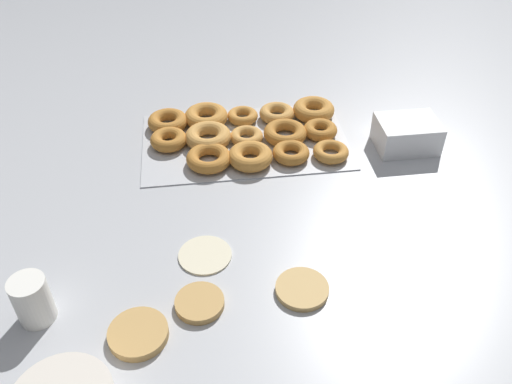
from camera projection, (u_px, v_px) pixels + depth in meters
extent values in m
plane|color=#B2B5BA|center=(262.00, 246.00, 1.09)|extent=(3.00, 3.00, 0.00)
cylinder|color=tan|center=(138.00, 334.00, 0.92)|extent=(0.10, 0.10, 0.02)
cylinder|color=beige|center=(205.00, 254.00, 1.06)|extent=(0.11, 0.11, 0.01)
cylinder|color=tan|center=(302.00, 289.00, 0.99)|extent=(0.10, 0.10, 0.01)
cylinder|color=tan|center=(200.00, 303.00, 0.97)|extent=(0.09, 0.09, 0.01)
cube|color=silver|center=(245.00, 141.00, 1.37)|extent=(0.51, 0.31, 0.01)
torus|color=#C68438|center=(314.00, 110.00, 1.44)|extent=(0.11, 0.11, 0.04)
torus|color=#D19347|center=(277.00, 113.00, 1.44)|extent=(0.09, 0.09, 0.03)
torus|color=#C68438|center=(243.00, 116.00, 1.43)|extent=(0.08, 0.08, 0.02)
torus|color=#C68438|center=(206.00, 116.00, 1.42)|extent=(0.11, 0.11, 0.04)
torus|color=#B7752D|center=(168.00, 121.00, 1.40)|extent=(0.10, 0.10, 0.03)
torus|color=#B7752D|center=(320.00, 130.00, 1.37)|extent=(0.09, 0.09, 0.03)
torus|color=#B7752D|center=(285.00, 133.00, 1.36)|extent=(0.11, 0.11, 0.03)
torus|color=#D19347|center=(247.00, 136.00, 1.36)|extent=(0.08, 0.08, 0.02)
torus|color=#D19347|center=(208.00, 137.00, 1.35)|extent=(0.11, 0.11, 0.04)
torus|color=#B7752D|center=(169.00, 140.00, 1.34)|extent=(0.09, 0.09, 0.03)
torus|color=#C68438|center=(331.00, 152.00, 1.30)|extent=(0.09, 0.09, 0.02)
torus|color=#B7752D|center=(291.00, 153.00, 1.30)|extent=(0.09, 0.09, 0.03)
torus|color=#C68438|center=(250.00, 156.00, 1.28)|extent=(0.11, 0.11, 0.03)
torus|color=#B7752D|center=(209.00, 158.00, 1.28)|extent=(0.11, 0.11, 0.03)
cube|color=white|center=(405.00, 142.00, 1.35)|extent=(0.15, 0.11, 0.02)
cube|color=white|center=(407.00, 134.00, 1.33)|extent=(0.15, 0.11, 0.02)
cube|color=white|center=(409.00, 126.00, 1.31)|extent=(0.15, 0.11, 0.02)
cylinder|color=white|center=(32.00, 300.00, 0.92)|extent=(0.06, 0.06, 0.09)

